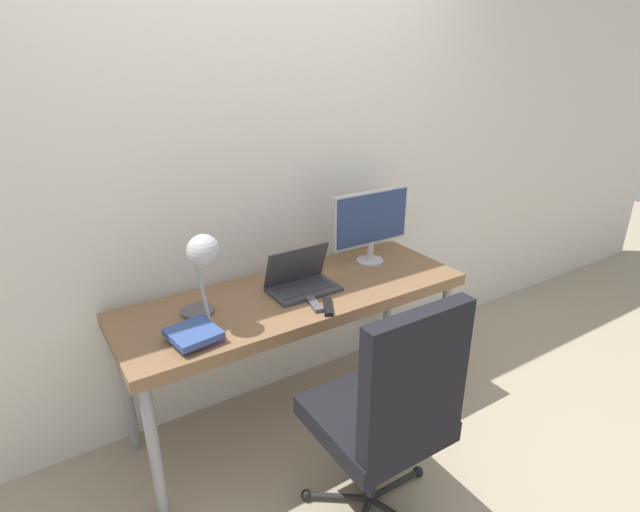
% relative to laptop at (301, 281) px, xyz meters
% --- Properties ---
extents(ground_plane, '(12.00, 12.00, 0.00)m').
position_rel_laptop_xyz_m(ground_plane, '(-0.04, -0.32, -0.81)').
color(ground_plane, tan).
extents(wall_back, '(8.00, 0.05, 2.60)m').
position_rel_laptop_xyz_m(wall_back, '(-0.04, 0.36, 0.49)').
color(wall_back, silver).
rests_on(wall_back, ground_plane).
extents(desk, '(1.76, 0.61, 0.77)m').
position_rel_laptop_xyz_m(desk, '(-0.04, -0.01, -0.11)').
color(desk, brown).
rests_on(desk, ground_plane).
extents(laptop, '(0.34, 0.22, 0.22)m').
position_rel_laptop_xyz_m(laptop, '(0.00, 0.00, 0.00)').
color(laptop, '#38383D').
rests_on(laptop, desk).
extents(monitor, '(0.50, 0.15, 0.41)m').
position_rel_laptop_xyz_m(monitor, '(0.51, 0.10, 0.19)').
color(monitor, '#B7B7BC').
rests_on(monitor, desk).
extents(desk_lamp, '(0.15, 0.31, 0.43)m').
position_rel_laptop_xyz_m(desk_lamp, '(-0.52, -0.09, 0.27)').
color(desk_lamp, '#4C4C51').
rests_on(desk_lamp, desk).
extents(office_chair, '(0.57, 0.60, 1.07)m').
position_rel_laptop_xyz_m(office_chair, '(-0.06, -0.78, -0.22)').
color(office_chair, black).
rests_on(office_chair, ground_plane).
extents(book_stack, '(0.22, 0.22, 0.05)m').
position_rel_laptop_xyz_m(book_stack, '(-0.62, -0.18, -0.02)').
color(book_stack, '#753384').
rests_on(book_stack, desk).
extents(tv_remote, '(0.12, 0.16, 0.02)m').
position_rel_laptop_xyz_m(tv_remote, '(0.00, -0.24, -0.04)').
color(tv_remote, black).
rests_on(tv_remote, desk).
extents(media_remote, '(0.07, 0.15, 0.02)m').
position_rel_laptop_xyz_m(media_remote, '(-0.04, -0.19, -0.04)').
color(media_remote, '#4C4C51').
rests_on(media_remote, desk).
extents(game_controller, '(0.13, 0.10, 0.04)m').
position_rel_laptop_xyz_m(game_controller, '(-0.57, -0.21, -0.03)').
color(game_controller, black).
rests_on(game_controller, desk).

